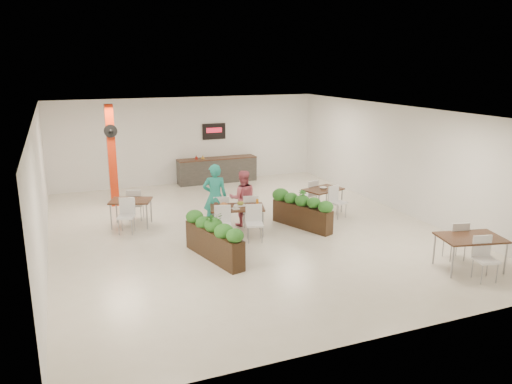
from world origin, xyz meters
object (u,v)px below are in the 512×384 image
at_px(diner_woman, 243,198).
at_px(side_table_b, 323,193).
at_px(side_table_c, 470,242).
at_px(red_column, 112,155).
at_px(planter_right, 302,210).
at_px(service_counter, 217,169).
at_px(diner_man, 215,197).
at_px(side_table_a, 131,204).
at_px(planter_left, 214,237).
at_px(main_table, 237,211).

bearing_deg(diner_woman, side_table_b, -159.71).
bearing_deg(diner_woman, side_table_c, 142.52).
distance_m(side_table_b, side_table_c, 5.02).
distance_m(red_column, planter_right, 6.26).
height_order(service_counter, diner_man, service_counter).
xyz_separation_m(diner_woman, side_table_b, (2.65, 0.21, -0.16)).
height_order(side_table_a, side_table_b, same).
distance_m(diner_woman, side_table_a, 3.10).
bearing_deg(planter_right, side_table_b, 39.56).
bearing_deg(diner_man, side_table_b, -160.74).
bearing_deg(side_table_b, diner_woman, 167.04).
height_order(planter_left, planter_right, planter_left).
bearing_deg(service_counter, side_table_c, -75.32).
height_order(planter_left, side_table_a, planter_left).
xyz_separation_m(diner_woman, side_table_a, (-2.90, 1.09, -0.16)).
bearing_deg(main_table, side_table_a, 145.05).
height_order(diner_man, side_table_b, diner_man).
height_order(red_column, diner_man, red_column).
xyz_separation_m(main_table, planter_right, (1.85, -0.14, -0.13)).
relative_size(diner_man, side_table_b, 1.08).
relative_size(planter_left, side_table_b, 1.27).
distance_m(planter_left, side_table_a, 3.46).
bearing_deg(planter_left, red_column, 106.31).
xyz_separation_m(planter_left, side_table_b, (4.14, 2.29, 0.09)).
xyz_separation_m(main_table, diner_man, (-0.39, 0.65, 0.27)).
height_order(side_table_a, side_table_c, same).
bearing_deg(planter_left, diner_woman, 54.44).
bearing_deg(red_column, main_table, -56.49).
bearing_deg(side_table_b, diner_man, 166.01).
distance_m(planter_left, side_table_c, 5.68).
bearing_deg(planter_left, side_table_c, -27.91).
height_order(main_table, diner_man, diner_man).
bearing_deg(side_table_c, planter_right, 130.85).
xyz_separation_m(main_table, diner_woman, (0.41, 0.65, 0.15)).
xyz_separation_m(planter_right, side_table_c, (2.09, -3.94, 0.13)).
xyz_separation_m(planter_right, side_table_b, (1.21, 1.00, 0.12)).
xyz_separation_m(diner_man, side_table_a, (-2.10, 1.09, -0.28)).
relative_size(red_column, diner_woman, 2.05).
distance_m(diner_woman, side_table_c, 5.91).
bearing_deg(side_table_a, diner_woman, 0.08).
bearing_deg(main_table, planter_right, -4.43).
distance_m(main_table, diner_man, 0.80).
xyz_separation_m(service_counter, planter_left, (-2.40, -7.33, 0.04)).
height_order(service_counter, side_table_c, service_counter).
bearing_deg(side_table_a, main_table, -14.33).
xyz_separation_m(red_column, side_table_b, (5.74, -3.18, -1.02)).
bearing_deg(side_table_c, side_table_b, 112.95).
height_order(diner_woman, planter_right, diner_woman).
bearing_deg(red_column, planter_left, -73.69).
bearing_deg(side_table_b, side_table_c, -97.38).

